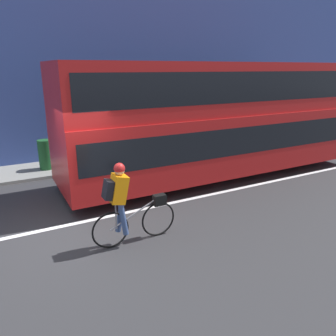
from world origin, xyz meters
The scene contains 7 objects.
ground_plane centered at (0.00, 0.00, 0.00)m, with size 80.00×80.00×0.00m, color #2D2D30.
road_center_line centered at (0.00, 0.20, 0.00)m, with size 50.00×0.14×0.01m, color silver.
sidewalk_curb centered at (0.00, 4.67, 0.05)m, with size 60.00×1.90×0.11m.
building_facade centered at (0.00, 5.78, 4.49)m, with size 60.00×0.30×8.98m.
bus centered at (5.19, 1.50, 1.98)m, with size 9.88×2.56×3.55m.
cyclist_on_bike centered at (1.02, -1.18, 0.91)m, with size 1.79×0.32×1.70m.
trash_bin centered at (0.37, 4.58, 0.60)m, with size 0.46×0.46×0.99m.
Camera 1 is at (-1.04, -6.75, 3.40)m, focal length 35.00 mm.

